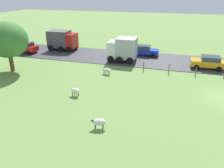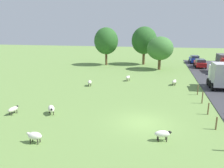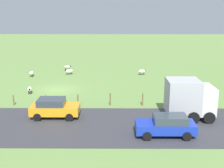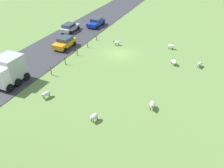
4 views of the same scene
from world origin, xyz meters
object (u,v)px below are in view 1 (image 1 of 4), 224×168
at_px(sheep_3, 99,122).
at_px(car_1, 144,50).
at_px(car_0, 208,62).
at_px(car_2, 24,47).
at_px(sheep_4, 75,91).
at_px(sheep_5, 107,70).
at_px(truck_0, 123,49).
at_px(truck_1, 62,40).
at_px(tree_1, 7,40).

height_order(sheep_3, car_1, car_1).
bearing_deg(car_0, car_1, 67.23).
bearing_deg(car_1, car_2, 101.27).
xyz_separation_m(sheep_3, car_1, (20.58, -0.15, 0.35)).
xyz_separation_m(sheep_4, car_1, (15.99, -4.20, 0.34)).
bearing_deg(sheep_5, sheep_3, -165.23).
bearing_deg(truck_0, sheep_3, -172.19).
relative_size(sheep_5, truck_0, 0.34).
relative_size(truck_1, car_1, 1.07).
bearing_deg(tree_1, car_0, -71.70).
bearing_deg(truck_1, sheep_4, -148.64).
distance_m(sheep_3, car_1, 20.58).
height_order(sheep_3, car_0, car_0).
distance_m(sheep_3, sheep_4, 6.12).
distance_m(sheep_4, truck_1, 18.29).
height_order(sheep_3, truck_1, truck_1).
height_order(sheep_5, car_1, car_1).
bearing_deg(sheep_3, car_1, -0.42).
bearing_deg(truck_0, car_2, 90.35).
height_order(sheep_3, sheep_5, sheep_3).
height_order(sheep_5, car_2, car_2).
distance_m(car_0, car_1, 9.69).
relative_size(car_0, car_1, 0.95).
xyz_separation_m(truck_0, truck_1, (3.25, 11.23, -0.03)).
relative_size(sheep_4, car_1, 0.25).
relative_size(sheep_4, car_0, 0.27).
bearing_deg(sheep_3, tree_1, 58.81).
height_order(tree_1, truck_0, tree_1).
bearing_deg(truck_0, tree_1, 122.66).
bearing_deg(sheep_4, truck_1, 31.36).
distance_m(sheep_4, sheep_5, 6.66).
xyz_separation_m(sheep_4, car_0, (12.24, -13.14, 0.37)).
distance_m(truck_1, car_0, 22.90).
bearing_deg(car_2, tree_1, -153.18).
xyz_separation_m(truck_0, car_2, (-0.10, 16.43, -0.88)).
relative_size(sheep_3, sheep_4, 1.09).
bearing_deg(car_1, tree_1, 127.97).
xyz_separation_m(sheep_4, car_2, (12.23, 14.69, 0.39)).
bearing_deg(truck_1, sheep_3, -146.10).
bearing_deg(car_2, truck_1, -57.16).
distance_m(sheep_3, truck_1, 24.33).
bearing_deg(sheep_5, car_1, -18.13).
xyz_separation_m(truck_1, car_2, (-3.35, 5.19, -0.85)).
xyz_separation_m(tree_1, car_0, (7.89, -23.85, -3.07)).
relative_size(sheep_5, truck_1, 0.28).
height_order(car_0, car_1, car_0).
relative_size(car_0, car_2, 0.92).
bearing_deg(car_2, truck_0, -89.65).
bearing_deg(sheep_5, tree_1, 100.58).
height_order(truck_0, truck_1, truck_0).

